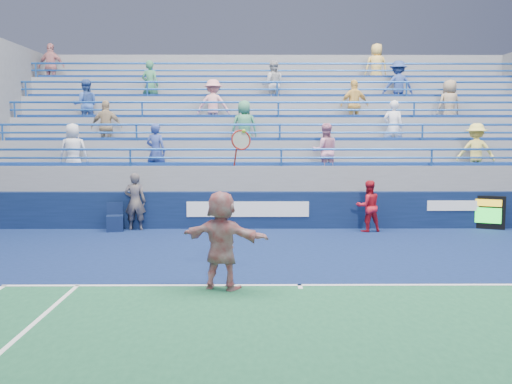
{
  "coord_description": "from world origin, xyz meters",
  "views": [
    {
      "loc": [
        -0.88,
        -10.3,
        2.8
      ],
      "look_at": [
        -0.79,
        2.5,
        1.5
      ],
      "focal_mm": 40.0,
      "sensor_mm": 36.0,
      "label": 1
    }
  ],
  "objects_px": {
    "serve_speed_board": "(479,212)",
    "tennis_player": "(222,240)",
    "ball_girl": "(368,206)",
    "judge_chair": "(115,222)",
    "line_judge": "(135,202)"
  },
  "relations": [
    {
      "from": "judge_chair",
      "to": "tennis_player",
      "type": "xyz_separation_m",
      "value": [
        3.41,
        -6.21,
        0.64
      ]
    },
    {
      "from": "tennis_player",
      "to": "ball_girl",
      "type": "xyz_separation_m",
      "value": [
        3.88,
        6.07,
        -0.16
      ]
    },
    {
      "from": "serve_speed_board",
      "to": "judge_chair",
      "type": "distance_m",
      "value": 10.71
    },
    {
      "from": "judge_chair",
      "to": "line_judge",
      "type": "distance_m",
      "value": 0.82
    },
    {
      "from": "serve_speed_board",
      "to": "line_judge",
      "type": "distance_m",
      "value": 10.15
    },
    {
      "from": "ball_girl",
      "to": "tennis_player",
      "type": "bearing_deg",
      "value": 45.9
    },
    {
      "from": "tennis_player",
      "to": "line_judge",
      "type": "relative_size",
      "value": 1.71
    },
    {
      "from": "serve_speed_board",
      "to": "line_judge",
      "type": "height_order",
      "value": "line_judge"
    },
    {
      "from": "serve_speed_board",
      "to": "tennis_player",
      "type": "relative_size",
      "value": 0.48
    },
    {
      "from": "ball_girl",
      "to": "serve_speed_board",
      "type": "bearing_deg",
      "value": 176.98
    },
    {
      "from": "judge_chair",
      "to": "ball_girl",
      "type": "xyz_separation_m",
      "value": [
        7.29,
        -0.14,
        0.48
      ]
    },
    {
      "from": "serve_speed_board",
      "to": "ball_girl",
      "type": "distance_m",
      "value": 3.45
    },
    {
      "from": "serve_speed_board",
      "to": "ball_girl",
      "type": "relative_size",
      "value": 0.93
    },
    {
      "from": "judge_chair",
      "to": "ball_girl",
      "type": "distance_m",
      "value": 7.31
    },
    {
      "from": "tennis_player",
      "to": "line_judge",
      "type": "bearing_deg",
      "value": 114.14
    }
  ]
}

